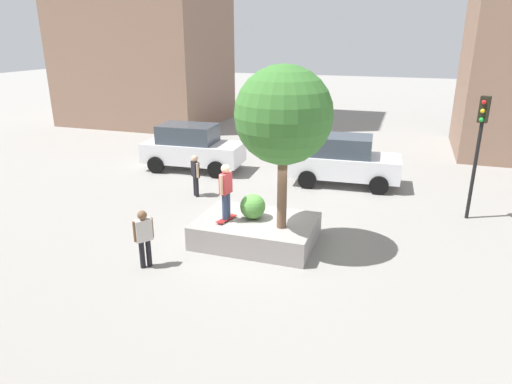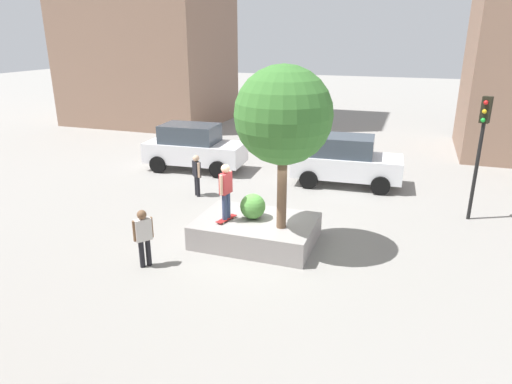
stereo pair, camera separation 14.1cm
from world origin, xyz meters
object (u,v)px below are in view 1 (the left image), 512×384
sedan_parked (192,147)px  police_car (344,160)px  planter_ledge (256,231)px  plaza_tree (284,116)px  traffic_light_corner (480,137)px  skateboarder (226,188)px  skateboard (227,219)px  pedestrian_crossing (195,173)px  bystander_watching (144,235)px

sedan_parked → police_car: (7.06, 0.03, -0.02)m
planter_ledge → plaza_tree: bearing=-17.6°
plaza_tree → traffic_light_corner: (5.50, 4.44, -1.11)m
skateboarder → police_car: (2.53, 6.94, -0.73)m
skateboard → pedestrian_crossing: (-2.76, 3.59, 0.17)m
planter_ledge → traffic_light_corner: traffic_light_corner is taller
skateboard → skateboarder: 1.00m
planter_ledge → skateboarder: 1.68m
police_car → bystander_watching: bearing=-114.2°
sedan_parked → pedestrian_crossing: sedan_parked is taller
sedan_parked → bystander_watching: size_ratio=2.83×
sedan_parked → traffic_light_corner: traffic_light_corner is taller
skateboarder → bystander_watching: 2.76m
sedan_parked → plaza_tree: bearing=-47.6°
plaza_tree → bystander_watching: bearing=-146.1°
traffic_light_corner → bystander_watching: 11.15m
bystander_watching → planter_ledge: bearing=46.1°
sedan_parked → bystander_watching: 9.51m
traffic_light_corner → police_car: bearing=152.5°
traffic_light_corner → sedan_parked: bearing=168.4°
sedan_parked → traffic_light_corner: (11.74, -2.40, 1.80)m
plaza_tree → traffic_light_corner: size_ratio=1.10×
bystander_watching → plaza_tree: bearing=33.9°
police_car → sedan_parked: bearing=-179.7°
skateboard → planter_ledge: bearing=22.6°
skateboard → sedan_parked: (-4.53, 6.90, 0.30)m
skateboard → pedestrian_crossing: 4.53m
plaza_tree → bystander_watching: plaza_tree is taller
skateboarder → bystander_watching: (-1.55, -2.12, -0.83)m
pedestrian_crossing → bystander_watching: pedestrian_crossing is taller
planter_ledge → pedestrian_crossing: size_ratio=2.15×
sedan_parked → pedestrian_crossing: size_ratio=2.82×
skateboard → skateboarder: size_ratio=0.49×
skateboard → plaza_tree: bearing=2.3°
plaza_tree → traffic_light_corner: plaza_tree is taller
plaza_tree → pedestrian_crossing: size_ratio=2.78×
pedestrian_crossing → skateboarder: bearing=-52.4°
police_car → pedestrian_crossing: 6.26m
planter_ledge → pedestrian_crossing: 4.87m
planter_ledge → plaza_tree: 3.75m
skateboarder → pedestrian_crossing: bearing=127.6°
pedestrian_crossing → bystander_watching: (1.21, -5.71, -0.00)m
plaza_tree → pedestrian_crossing: (-4.47, 3.52, -3.04)m
traffic_light_corner → skateboard: bearing=-148.0°
skateboard → sedan_parked: size_ratio=0.18×
planter_ledge → sedan_parked: size_ratio=0.76×
skateboarder → sedan_parked: bearing=123.3°
sedan_parked → pedestrian_crossing: bearing=-61.8°
bystander_watching → skateboard: bearing=53.9°
plaza_tree → bystander_watching: size_ratio=2.79×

